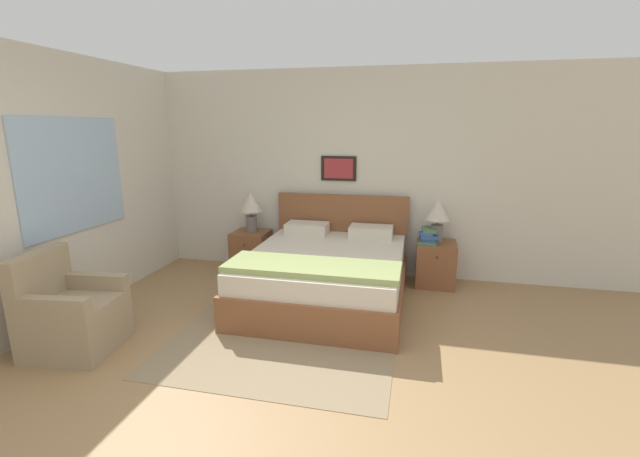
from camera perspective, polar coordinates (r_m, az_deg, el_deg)
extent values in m
plane|color=#99754C|center=(3.10, -8.19, -24.26)|extent=(16.00, 16.00, 0.00)
cube|color=beige|center=(5.55, 3.22, 7.30)|extent=(7.28, 0.06, 2.60)
cube|color=black|center=(5.51, 2.50, 8.01)|extent=(0.45, 0.02, 0.31)
cube|color=#9E2D33|center=(5.50, 2.48, 7.99)|extent=(0.37, 0.00, 0.25)
cube|color=beige|center=(5.17, -28.49, 5.25)|extent=(0.06, 5.53, 2.60)
cube|color=#9EBCDB|center=(4.96, -29.98, 6.17)|extent=(0.02, 1.33, 1.13)
cube|color=#897556|center=(4.01, -5.11, -14.72)|extent=(2.02, 1.71, 0.01)
cube|color=brown|center=(4.78, 0.79, -8.05)|extent=(1.69, 1.99, 0.28)
cube|color=brown|center=(3.85, -2.31, -10.69)|extent=(1.69, 0.06, 0.08)
cube|color=beige|center=(4.69, 0.80, -4.83)|extent=(1.62, 1.91, 0.29)
cube|color=brown|center=(5.51, 2.95, 2.05)|extent=(1.69, 0.06, 0.48)
cube|color=#8E9E5B|center=(4.06, -1.04, -5.17)|extent=(1.65, 0.56, 0.06)
cube|color=beige|center=(5.41, -1.73, 0.01)|extent=(0.52, 0.32, 0.14)
cube|color=beige|center=(5.27, 6.83, -0.45)|extent=(0.52, 0.32, 0.14)
cube|color=#998466|center=(4.33, -29.76, -11.08)|extent=(0.75, 0.73, 0.45)
cube|color=#998466|center=(4.35, -33.41, -5.30)|extent=(0.20, 0.66, 0.42)
cube|color=#998466|center=(4.43, -28.16, -6.21)|extent=(0.68, 0.18, 0.14)
cube|color=#998466|center=(4.02, -32.52, -8.70)|extent=(0.68, 0.18, 0.14)
cube|color=brown|center=(5.79, -9.14, -3.00)|extent=(0.46, 0.44, 0.54)
sphere|color=#332D28|center=(5.55, -10.09, -2.16)|extent=(0.02, 0.02, 0.02)
cube|color=brown|center=(5.39, 15.15, -4.55)|extent=(0.46, 0.44, 0.54)
sphere|color=#332D28|center=(5.13, 15.33, -3.73)|extent=(0.02, 0.02, 0.02)
cylinder|color=slate|center=(5.72, -9.11, 0.67)|extent=(0.14, 0.14, 0.21)
cylinder|color=slate|center=(5.69, -9.16, 1.99)|extent=(0.02, 0.02, 0.06)
cone|color=beige|center=(5.66, -9.22, 3.56)|extent=(0.29, 0.29, 0.26)
cylinder|color=slate|center=(5.32, 15.27, -0.62)|extent=(0.14, 0.14, 0.21)
cylinder|color=slate|center=(5.29, 15.36, 0.80)|extent=(0.02, 0.02, 0.06)
cone|color=beige|center=(5.26, 15.47, 2.49)|extent=(0.29, 0.29, 0.26)
cube|color=#4C7551|center=(5.27, 14.23, -1.69)|extent=(0.24, 0.30, 0.03)
cube|color=#335693|center=(5.26, 14.25, -1.31)|extent=(0.16, 0.24, 0.04)
cube|color=#335693|center=(5.25, 14.28, -0.90)|extent=(0.23, 0.29, 0.04)
cube|color=#335693|center=(5.24, 14.30, -0.54)|extent=(0.19, 0.29, 0.03)
cube|color=#4C7551|center=(5.23, 14.32, -0.17)|extent=(0.17, 0.27, 0.04)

